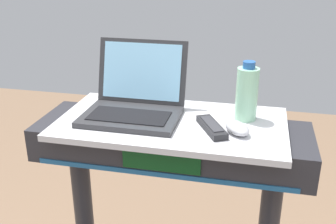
{
  "coord_description": "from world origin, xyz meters",
  "views": [
    {
      "loc": [
        0.26,
        -0.47,
        1.71
      ],
      "look_at": [
        0.0,
        0.65,
        1.25
      ],
      "focal_mm": 43.05,
      "sensor_mm": 36.0,
      "label": 1
    }
  ],
  "objects_px": {
    "laptop": "(135,101)",
    "computer_mouse": "(237,128)",
    "water_bottle": "(247,93)",
    "tv_remote": "(212,127)"
  },
  "relations": [
    {
      "from": "water_bottle",
      "to": "tv_remote",
      "type": "xyz_separation_m",
      "value": [
        -0.1,
        -0.11,
        -0.08
      ]
    },
    {
      "from": "water_bottle",
      "to": "tv_remote",
      "type": "distance_m",
      "value": 0.17
    },
    {
      "from": "water_bottle",
      "to": "tv_remote",
      "type": "relative_size",
      "value": 1.18
    },
    {
      "from": "computer_mouse",
      "to": "tv_remote",
      "type": "xyz_separation_m",
      "value": [
        -0.08,
        0.0,
        -0.01
      ]
    },
    {
      "from": "laptop",
      "to": "tv_remote",
      "type": "height_order",
      "value": "laptop"
    },
    {
      "from": "laptop",
      "to": "computer_mouse",
      "type": "xyz_separation_m",
      "value": [
        0.35,
        -0.08,
        -0.03
      ]
    },
    {
      "from": "laptop",
      "to": "water_bottle",
      "type": "relative_size",
      "value": 1.62
    },
    {
      "from": "computer_mouse",
      "to": "tv_remote",
      "type": "relative_size",
      "value": 0.61
    },
    {
      "from": "laptop",
      "to": "computer_mouse",
      "type": "distance_m",
      "value": 0.35
    },
    {
      "from": "computer_mouse",
      "to": "water_bottle",
      "type": "xyz_separation_m",
      "value": [
        0.02,
        0.12,
        0.07
      ]
    }
  ]
}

